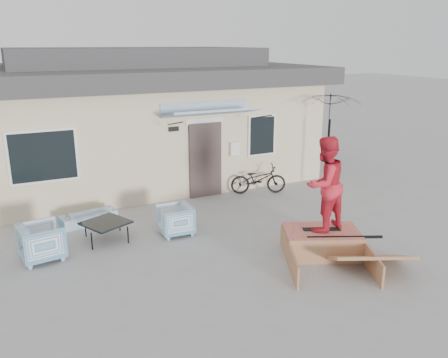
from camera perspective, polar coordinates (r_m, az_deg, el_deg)
name	(u,v)px	position (r m, az deg, el deg)	size (l,w,h in m)	color
ground	(250,269)	(9.12, 3.26, -11.01)	(90.00, 90.00, 0.00)	#949494
house	(135,114)	(15.73, -10.91, 7.88)	(10.80, 8.49, 4.10)	beige
loveseat	(88,213)	(11.64, -16.40, -4.07)	(1.32, 0.39, 0.51)	teal
armchair_left	(42,240)	(10.02, -21.54, -6.99)	(0.80, 0.75, 0.82)	teal
armchair_right	(175,218)	(10.59, -6.03, -4.85)	(0.72, 0.68, 0.74)	teal
coffee_table	(106,231)	(10.60, -14.28, -6.20)	(0.86, 0.86, 0.43)	black
bicycle	(258,176)	(13.35, 4.24, 0.34)	(0.56, 1.60, 1.02)	black
patio_umbrella	(329,131)	(13.76, 12.83, 5.76)	(1.75, 1.62, 2.20)	black
skate_ramp	(321,242)	(9.84, 11.89, -7.61)	(1.50, 2.01, 0.50)	#996643
skateboard	(322,229)	(9.78, 11.92, -6.02)	(0.77, 0.19, 0.05)	black
skater	(325,183)	(9.45, 12.27, -0.45)	(0.95, 0.73, 1.93)	red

